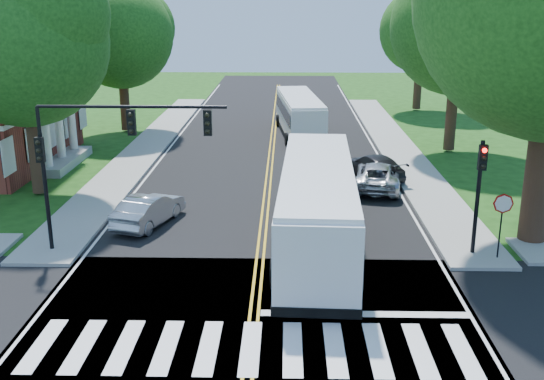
{
  "coord_description": "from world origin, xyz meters",
  "views": [
    {
      "loc": [
        0.99,
        -16.51,
        9.55
      ],
      "look_at": [
        0.43,
        7.17,
        2.4
      ],
      "focal_mm": 42.0,
      "sensor_mm": 36.0,
      "label": 1
    }
  ],
  "objects_px": {
    "bus_follow": "(299,114)",
    "signal_nw": "(103,144)",
    "signal_ne": "(480,183)",
    "hatchback": "(149,210)",
    "dark_sedan": "(374,167)",
    "suv": "(378,176)",
    "bus_lead": "(317,205)"
  },
  "relations": [
    {
      "from": "signal_nw",
      "to": "hatchback",
      "type": "relative_size",
      "value": 1.7
    },
    {
      "from": "signal_ne",
      "to": "signal_nw",
      "type": "bearing_deg",
      "value": -179.95
    },
    {
      "from": "signal_nw",
      "to": "signal_ne",
      "type": "distance_m",
      "value": 14.13
    },
    {
      "from": "bus_follow",
      "to": "hatchback",
      "type": "distance_m",
      "value": 20.46
    },
    {
      "from": "bus_follow",
      "to": "suv",
      "type": "height_order",
      "value": "bus_follow"
    },
    {
      "from": "bus_lead",
      "to": "bus_follow",
      "type": "distance_m",
      "value": 21.62
    },
    {
      "from": "bus_lead",
      "to": "hatchback",
      "type": "bearing_deg",
      "value": -15.74
    },
    {
      "from": "signal_ne",
      "to": "hatchback",
      "type": "distance_m",
      "value": 13.8
    },
    {
      "from": "hatchback",
      "to": "dark_sedan",
      "type": "height_order",
      "value": "hatchback"
    },
    {
      "from": "signal_nw",
      "to": "hatchback",
      "type": "bearing_deg",
      "value": 75.68
    },
    {
      "from": "signal_ne",
      "to": "hatchback",
      "type": "relative_size",
      "value": 1.05
    },
    {
      "from": "bus_lead",
      "to": "hatchback",
      "type": "xyz_separation_m",
      "value": [
        -7.22,
        2.37,
        -1.06
      ]
    },
    {
      "from": "signal_nw",
      "to": "suv",
      "type": "xyz_separation_m",
      "value": [
        11.61,
        9.05,
        -3.67
      ]
    },
    {
      "from": "signal_ne",
      "to": "hatchback",
      "type": "bearing_deg",
      "value": 166.14
    },
    {
      "from": "bus_follow",
      "to": "signal_ne",
      "type": "bearing_deg",
      "value": 99.83
    },
    {
      "from": "bus_lead",
      "to": "dark_sedan",
      "type": "bearing_deg",
      "value": -107.22
    },
    {
      "from": "signal_nw",
      "to": "suv",
      "type": "height_order",
      "value": "signal_nw"
    },
    {
      "from": "signal_ne",
      "to": "suv",
      "type": "distance_m",
      "value": 9.63
    },
    {
      "from": "signal_nw",
      "to": "bus_follow",
      "type": "bearing_deg",
      "value": 71.03
    },
    {
      "from": "dark_sedan",
      "to": "bus_lead",
      "type": "bearing_deg",
      "value": 49.98
    },
    {
      "from": "bus_lead",
      "to": "signal_nw",
      "type": "bearing_deg",
      "value": 8.82
    },
    {
      "from": "signal_ne",
      "to": "suv",
      "type": "bearing_deg",
      "value": 105.15
    },
    {
      "from": "bus_follow",
      "to": "signal_nw",
      "type": "bearing_deg",
      "value": 65.18
    },
    {
      "from": "signal_nw",
      "to": "dark_sedan",
      "type": "xyz_separation_m",
      "value": [
        11.67,
        11.01,
        -3.69
      ]
    },
    {
      "from": "hatchback",
      "to": "signal_nw",
      "type": "bearing_deg",
      "value": 93.37
    },
    {
      "from": "hatchback",
      "to": "dark_sedan",
      "type": "xyz_separation_m",
      "value": [
        10.84,
        7.74,
        -0.02
      ]
    },
    {
      "from": "signal_ne",
      "to": "dark_sedan",
      "type": "xyz_separation_m",
      "value": [
        -2.38,
        11.0,
        -2.28
      ]
    },
    {
      "from": "signal_nw",
      "to": "suv",
      "type": "distance_m",
      "value": 15.17
    },
    {
      "from": "signal_nw",
      "to": "bus_lead",
      "type": "bearing_deg",
      "value": 6.37
    },
    {
      "from": "hatchback",
      "to": "suv",
      "type": "xyz_separation_m",
      "value": [
        10.77,
        5.77,
        0.0
      ]
    },
    {
      "from": "bus_follow",
      "to": "dark_sedan",
      "type": "bearing_deg",
      "value": 103.02
    },
    {
      "from": "bus_lead",
      "to": "bus_follow",
      "type": "relative_size",
      "value": 1.15
    }
  ]
}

